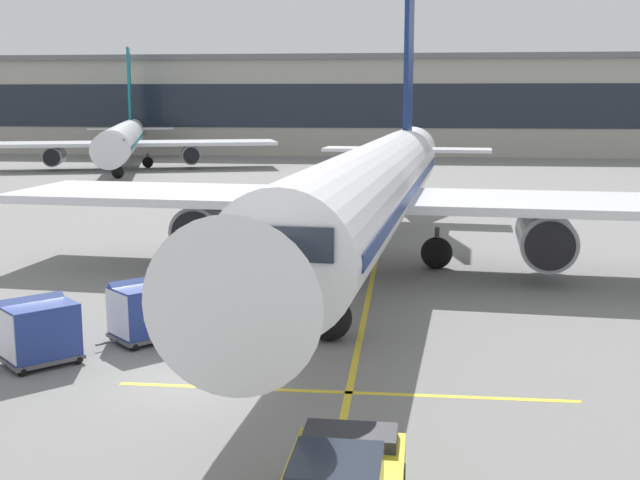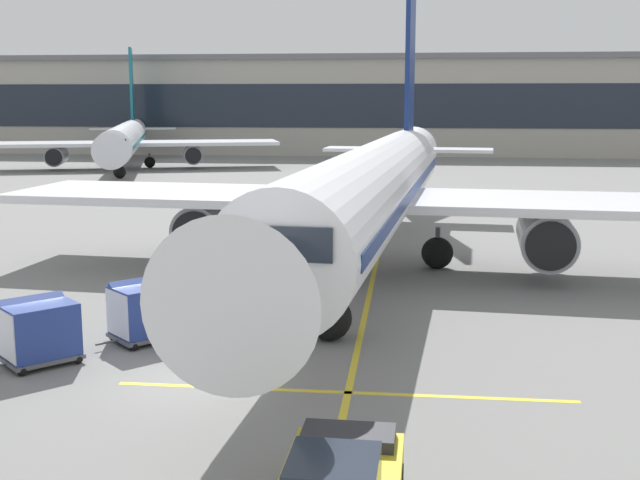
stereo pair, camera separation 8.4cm
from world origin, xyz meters
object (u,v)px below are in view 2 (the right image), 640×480
Objects in this scene: parked_airplane at (374,189)px; belt_loader at (235,296)px; baggage_cart_second at (39,330)px; ground_crew_by_loader at (219,289)px; distant_airplane at (125,139)px; baggage_cart_lead at (145,310)px; safety_cone_wingtip at (202,277)px; ground_crew_wingwalker at (262,291)px; safety_cone_engine_keepout at (201,265)px; ground_crew_by_carts at (130,312)px; ground_crew_marshaller at (219,315)px.

parked_airplane is 10.20m from belt_loader.
baggage_cart_second is 6.74m from ground_crew_by_loader.
distant_airplane is (-28.81, 48.57, -0.50)m from parked_airplane.
baggage_cart_lead is 3.39m from baggage_cart_second.
baggage_cart_second is at bearing -101.48° from safety_cone_wingtip.
belt_loader reaches higher than baggage_cart_second.
belt_loader is 2.65× the size of ground_crew_wingwalker.
belt_loader is 7.94m from safety_cone_engine_keepout.
safety_cone_engine_keepout is at bearing 92.41° from ground_crew_by_carts.
ground_crew_marshaller is at bearing -71.61° from safety_cone_wingtip.
parked_airplane reaches higher than ground_crew_wingwalker.
safety_cone_engine_keepout is at bearing 105.13° from safety_cone_wingtip.
ground_crew_marshaller is at bearing -87.56° from belt_loader.
ground_crew_wingwalker is 2.27× the size of safety_cone_engine_keepout.
safety_cone_wingtip is at bearing -152.23° from parked_airplane.
distant_airplane reaches higher than baggage_cart_second.
belt_loader reaches higher than safety_cone_engine_keepout.
belt_loader is 3.39m from baggage_cart_lead.
ground_crew_by_loader is (3.97, 5.45, -0.00)m from baggage_cart_second.
distant_airplane is at bearing 112.83° from safety_cone_wingtip.
distant_airplane is at bearing 109.94° from ground_crew_by_carts.
ground_crew_marshaller is 3.25m from ground_crew_wingwalker.
ground_crew_by_carts reaches higher than safety_cone_wingtip.
ground_crew_by_loader reaches higher than safety_cone_wingtip.
safety_cone_wingtip is 0.02× the size of distant_airplane.
ground_crew_by_loader is at bearing 57.99° from ground_crew_by_carts.
ground_crew_by_loader is at bearing 53.90° from baggage_cart_second.
belt_loader is 2.65× the size of ground_crew_marshaller.
parked_airplane reaches higher than baggage_cart_second.
safety_cone_engine_keepout is (-0.42, 10.06, -0.62)m from ground_crew_by_carts.
ground_crew_by_carts is at bearing 48.53° from baggage_cart_second.
safety_cone_wingtip is (-1.90, 4.75, -0.68)m from ground_crew_by_loader.
belt_loader is 6.98× the size of safety_cone_wingtip.
ground_crew_wingwalker is at bearing -60.04° from safety_cone_engine_keepout.
distant_airplane reaches higher than ground_crew_wingwalker.
distant_airplane is at bearing 113.13° from safety_cone_engine_keepout.
baggage_cart_second is 65.50m from distant_airplane.
safety_cone_wingtip is (0.56, -2.06, -0.05)m from safety_cone_engine_keepout.
belt_loader reaches higher than baggage_cart_lead.
ground_crew_by_carts is at bearing -87.59° from safety_cone_engine_keepout.
safety_cone_engine_keepout is (-3.22, 10.07, -0.62)m from ground_crew_marshaller.
ground_crew_wingwalker is (3.21, 2.84, -0.00)m from baggage_cart_lead.
parked_airplane is 13.79m from ground_crew_by_carts.
safety_cone_wingtip is at bearing 115.94° from belt_loader.
ground_crew_wingwalker is at bearing 44.16° from baggage_cart_second.
belt_loader reaches higher than ground_crew_by_carts.
baggage_cart_second is at bearing -131.47° from ground_crew_by_carts.
distant_airplane is (-21.83, 60.17, 2.13)m from ground_crew_by_carts.
ground_crew_by_carts is 2.63× the size of safety_cone_wingtip.
distant_airplane is (-19.90, 62.37, 2.12)m from baggage_cart_second.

